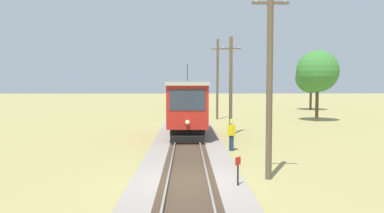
% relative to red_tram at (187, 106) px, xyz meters
% --- Properties ---
extents(ground_plane, '(260.00, 260.00, 0.00)m').
position_rel_red_tram_xyz_m(ground_plane, '(-0.00, -12.61, -2.19)').
color(ground_plane, '#9E9356').
extents(track_ballast, '(4.20, 120.00, 0.18)m').
position_rel_red_tram_xyz_m(track_ballast, '(-0.00, -12.61, -2.10)').
color(track_ballast, gray).
rests_on(track_ballast, ground).
extents(sleeper_bed, '(2.04, 120.00, 0.01)m').
position_rel_red_tram_xyz_m(sleeper_bed, '(-0.00, -12.61, -2.01)').
color(sleeper_bed, '#423323').
rests_on(sleeper_bed, track_ballast).
extents(rail_left, '(0.07, 120.00, 0.14)m').
position_rel_red_tram_xyz_m(rail_left, '(-0.72, -12.61, -1.94)').
color(rail_left, gray).
rests_on(rail_left, track_ballast).
extents(rail_right, '(0.07, 120.00, 0.14)m').
position_rel_red_tram_xyz_m(rail_right, '(0.72, -12.61, -1.94)').
color(rail_right, gray).
rests_on(rail_right, track_ballast).
extents(red_tram, '(2.60, 8.54, 4.79)m').
position_rel_red_tram_xyz_m(red_tram, '(0.00, 0.00, 0.00)').
color(red_tram, red).
rests_on(red_tram, rail_right).
extents(freight_car, '(2.40, 5.20, 2.31)m').
position_rel_red_tram_xyz_m(freight_car, '(-0.00, 25.86, -0.64)').
color(freight_car, '#384C33').
rests_on(freight_car, rail_right).
extents(utility_pole_foreground, '(1.40, 0.27, 7.69)m').
position_rel_red_tram_xyz_m(utility_pole_foreground, '(3.14, -11.54, 1.75)').
color(utility_pole_foreground, brown).
rests_on(utility_pole_foreground, ground).
extents(utility_pole_near_tram, '(1.40, 0.35, 7.09)m').
position_rel_red_tram_xyz_m(utility_pole_near_tram, '(3.14, 1.21, 1.45)').
color(utility_pole_near_tram, brown).
rests_on(utility_pole_near_tram, ground).
extents(utility_pole_mid, '(1.40, 0.66, 8.30)m').
position_rel_red_tram_xyz_m(utility_pole_mid, '(3.14, 13.15, 2.05)').
color(utility_pole_mid, brown).
rests_on(utility_pole_mid, ground).
extents(trackside_signal_marker, '(0.21, 0.21, 1.18)m').
position_rel_red_tram_xyz_m(trackside_signal_marker, '(1.73, -13.11, -1.53)').
color(trackside_signal_marker, black).
rests_on(trackside_signal_marker, ground).
extents(track_worker, '(0.42, 0.45, 1.78)m').
position_rel_red_tram_xyz_m(track_worker, '(2.43, -5.32, -1.21)').
color(track_worker, navy).
rests_on(track_worker, ground).
extents(tree_left_near, '(4.14, 4.14, 7.02)m').
position_rel_red_tram_xyz_m(tree_left_near, '(12.86, 11.09, 2.74)').
color(tree_left_near, '#4C3823').
rests_on(tree_left_near, ground).
extents(tree_right_near, '(4.39, 4.39, 6.81)m').
position_rel_red_tram_xyz_m(tree_right_near, '(17.49, 27.02, 2.41)').
color(tree_right_near, '#4C3823').
rests_on(tree_right_near, ground).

